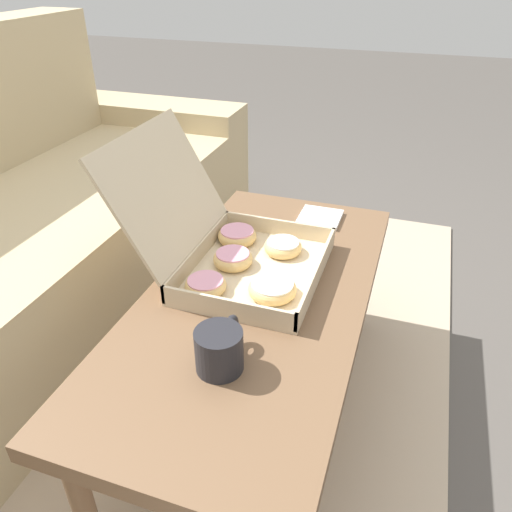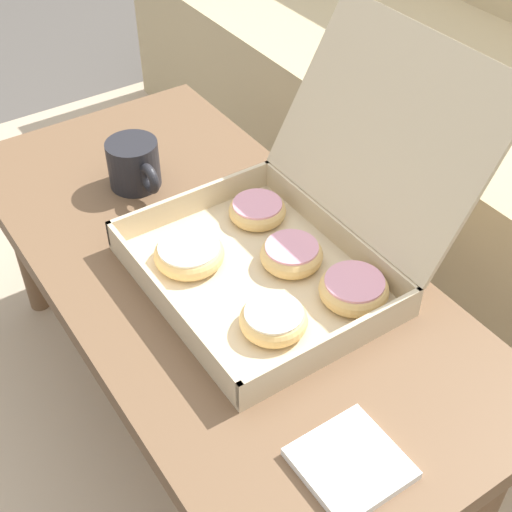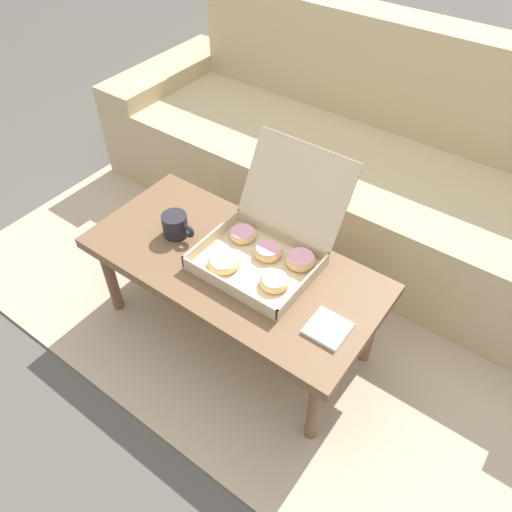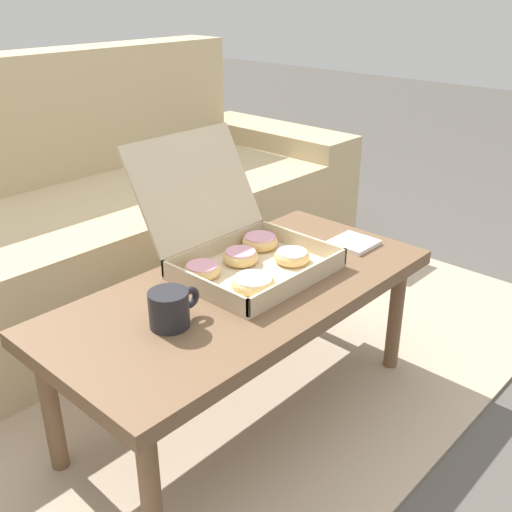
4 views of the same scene
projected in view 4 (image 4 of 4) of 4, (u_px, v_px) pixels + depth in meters
ground_plane at (217, 395)px, 1.79m from camera, size 12.00×12.00×0.00m
area_rug at (154, 355)px, 1.97m from camera, size 2.60×1.83×0.01m
couch at (59, 233)px, 2.17m from camera, size 2.48×0.82×0.89m
coffee_table at (243, 301)px, 1.57m from camera, size 1.07×0.50×0.41m
pastry_box at (241, 247)px, 1.64m from camera, size 0.39×0.47×0.33m
coffee_mug at (170, 308)px, 1.36m from camera, size 0.14×0.09×0.09m
napkin_stack at (354, 243)px, 1.79m from camera, size 0.12×0.12×0.01m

